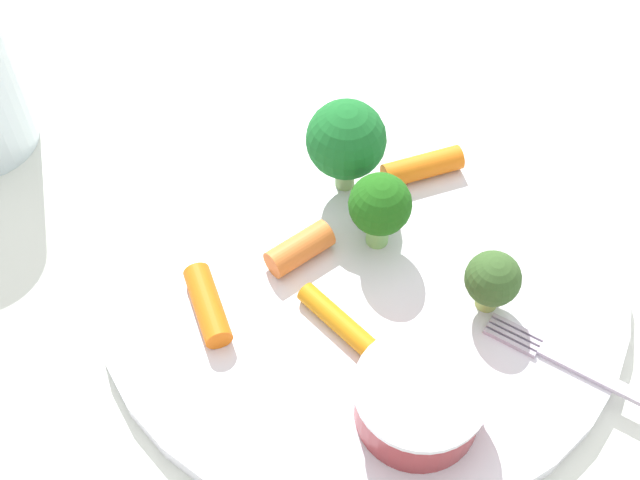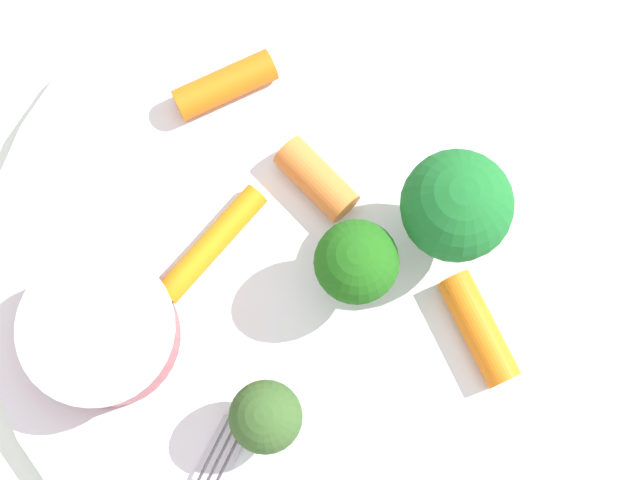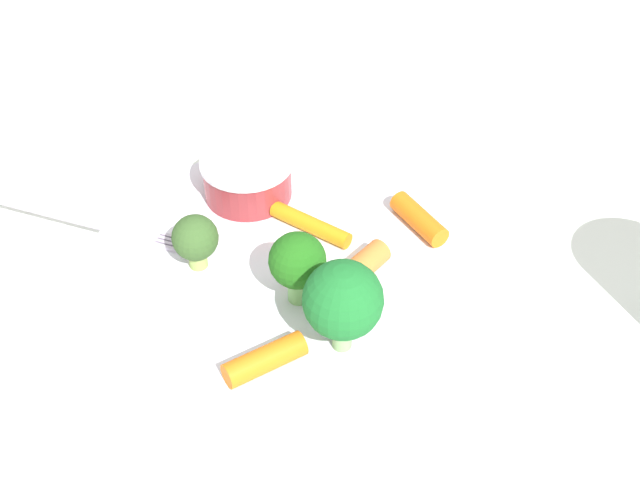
{
  "view_description": "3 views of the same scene",
  "coord_description": "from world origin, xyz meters",
  "px_view_note": "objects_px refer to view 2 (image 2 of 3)",
  "views": [
    {
      "loc": [
        -0.23,
        0.13,
        0.38
      ],
      "look_at": [
        0.01,
        0.02,
        0.03
      ],
      "focal_mm": 46.96,
      "sensor_mm": 36.0,
      "label": 1
    },
    {
      "loc": [
        -0.04,
        -0.07,
        0.41
      ],
      "look_at": [
        0.0,
        0.0,
        0.03
      ],
      "focal_mm": 54.92,
      "sensor_mm": 36.0,
      "label": 2
    },
    {
      "loc": [
        0.29,
        -0.22,
        0.38
      ],
      "look_at": [
        -0.01,
        0.02,
        0.03
      ],
      "focal_mm": 47.83,
      "sensor_mm": 36.0,
      "label": 3
    }
  ],
  "objects_px": {
    "plate": "(319,263)",
    "carrot_stick_3": "(212,244)",
    "broccoli_floret_1": "(356,263)",
    "broccoli_floret_2": "(456,206)",
    "broccoli_floret_0": "(266,417)",
    "sauce_cup": "(102,332)",
    "carrot_stick_0": "(317,179)",
    "carrot_stick_2": "(225,85)",
    "carrot_stick_1": "(479,329)"
  },
  "relations": [
    {
      "from": "broccoli_floret_0",
      "to": "broccoli_floret_2",
      "type": "bearing_deg",
      "value": 15.7
    },
    {
      "from": "broccoli_floret_1",
      "to": "carrot_stick_0",
      "type": "height_order",
      "value": "broccoli_floret_1"
    },
    {
      "from": "carrot_stick_0",
      "to": "carrot_stick_1",
      "type": "relative_size",
      "value": 0.79
    },
    {
      "from": "plate",
      "to": "carrot_stick_3",
      "type": "relative_size",
      "value": 4.96
    },
    {
      "from": "carrot_stick_2",
      "to": "carrot_stick_3",
      "type": "distance_m",
      "value": 0.07
    },
    {
      "from": "broccoli_floret_0",
      "to": "carrot_stick_3",
      "type": "distance_m",
      "value": 0.08
    },
    {
      "from": "carrot_stick_1",
      "to": "broccoli_floret_0",
      "type": "bearing_deg",
      "value": 171.31
    },
    {
      "from": "sauce_cup",
      "to": "carrot_stick_0",
      "type": "relative_size",
      "value": 1.68
    },
    {
      "from": "sauce_cup",
      "to": "broccoli_floret_2",
      "type": "bearing_deg",
      "value": -13.35
    },
    {
      "from": "broccoli_floret_0",
      "to": "carrot_stick_3",
      "type": "relative_size",
      "value": 0.65
    },
    {
      "from": "broccoli_floret_2",
      "to": "broccoli_floret_1",
      "type": "bearing_deg",
      "value": 177.0
    },
    {
      "from": "plate",
      "to": "carrot_stick_2",
      "type": "height_order",
      "value": "carrot_stick_2"
    },
    {
      "from": "carrot_stick_2",
      "to": "broccoli_floret_0",
      "type": "bearing_deg",
      "value": -113.49
    },
    {
      "from": "plate",
      "to": "carrot_stick_3",
      "type": "xyz_separation_m",
      "value": [
        -0.03,
        0.03,
        0.01
      ]
    },
    {
      "from": "broccoli_floret_0",
      "to": "broccoli_floret_1",
      "type": "height_order",
      "value": "broccoli_floret_1"
    },
    {
      "from": "broccoli_floret_0",
      "to": "carrot_stick_1",
      "type": "bearing_deg",
      "value": -8.69
    },
    {
      "from": "carrot_stick_0",
      "to": "carrot_stick_1",
      "type": "distance_m",
      "value": 0.09
    },
    {
      "from": "broccoli_floret_0",
      "to": "broccoli_floret_1",
      "type": "bearing_deg",
      "value": 27.65
    },
    {
      "from": "sauce_cup",
      "to": "carrot_stick_1",
      "type": "distance_m",
      "value": 0.15
    },
    {
      "from": "broccoli_floret_2",
      "to": "carrot_stick_0",
      "type": "relative_size",
      "value": 1.6
    },
    {
      "from": "carrot_stick_0",
      "to": "carrot_stick_3",
      "type": "height_order",
      "value": "carrot_stick_0"
    },
    {
      "from": "broccoli_floret_1",
      "to": "broccoli_floret_2",
      "type": "distance_m",
      "value": 0.04
    },
    {
      "from": "broccoli_floret_0",
      "to": "carrot_stick_3",
      "type": "xyz_separation_m",
      "value": [
        0.02,
        0.07,
        -0.02
      ]
    },
    {
      "from": "plate",
      "to": "carrot_stick_3",
      "type": "height_order",
      "value": "carrot_stick_3"
    },
    {
      "from": "plate",
      "to": "carrot_stick_1",
      "type": "bearing_deg",
      "value": -56.45
    },
    {
      "from": "sauce_cup",
      "to": "carrot_stick_0",
      "type": "distance_m",
      "value": 0.11
    },
    {
      "from": "plate",
      "to": "sauce_cup",
      "type": "xyz_separation_m",
      "value": [
        -0.09,
        0.02,
        0.02
      ]
    },
    {
      "from": "carrot_stick_3",
      "to": "plate",
      "type": "bearing_deg",
      "value": -38.96
    },
    {
      "from": "broccoli_floret_2",
      "to": "broccoli_floret_0",
      "type": "bearing_deg",
      "value": -164.3
    },
    {
      "from": "broccoli_floret_1",
      "to": "carrot_stick_0",
      "type": "bearing_deg",
      "value": 79.47
    },
    {
      "from": "broccoli_floret_1",
      "to": "carrot_stick_2",
      "type": "xyz_separation_m",
      "value": [
        -0.0,
        0.1,
        -0.02
      ]
    },
    {
      "from": "broccoli_floret_1",
      "to": "carrot_stick_2",
      "type": "bearing_deg",
      "value": 91.99
    },
    {
      "from": "plate",
      "to": "carrot_stick_1",
      "type": "relative_size",
      "value": 6.08
    },
    {
      "from": "broccoli_floret_0",
      "to": "carrot_stick_0",
      "type": "relative_size",
      "value": 1.01
    },
    {
      "from": "sauce_cup",
      "to": "carrot_stick_0",
      "type": "height_order",
      "value": "sauce_cup"
    },
    {
      "from": "broccoli_floret_2",
      "to": "carrot_stick_2",
      "type": "height_order",
      "value": "broccoli_floret_2"
    },
    {
      "from": "broccoli_floret_2",
      "to": "carrot_stick_3",
      "type": "xyz_separation_m",
      "value": [
        -0.09,
        0.04,
        -0.03
      ]
    },
    {
      "from": "broccoli_floret_2",
      "to": "carrot_stick_3",
      "type": "relative_size",
      "value": 1.03
    },
    {
      "from": "sauce_cup",
      "to": "carrot_stick_3",
      "type": "relative_size",
      "value": 1.07
    },
    {
      "from": "carrot_stick_1",
      "to": "carrot_stick_2",
      "type": "distance_m",
      "value": 0.15
    },
    {
      "from": "broccoli_floret_1",
      "to": "carrot_stick_3",
      "type": "relative_size",
      "value": 0.84
    },
    {
      "from": "carrot_stick_2",
      "to": "carrot_stick_0",
      "type": "bearing_deg",
      "value": -78.65
    },
    {
      "from": "carrot_stick_0",
      "to": "carrot_stick_2",
      "type": "distance_m",
      "value": 0.06
    },
    {
      "from": "broccoli_floret_0",
      "to": "broccoli_floret_2",
      "type": "height_order",
      "value": "broccoli_floret_2"
    },
    {
      "from": "carrot_stick_2",
      "to": "broccoli_floret_1",
      "type": "bearing_deg",
      "value": -88.01
    },
    {
      "from": "broccoli_floret_2",
      "to": "carrot_stick_3",
      "type": "height_order",
      "value": "broccoli_floret_2"
    },
    {
      "from": "carrot_stick_0",
      "to": "carrot_stick_1",
      "type": "height_order",
      "value": "carrot_stick_0"
    },
    {
      "from": "carrot_stick_0",
      "to": "carrot_stick_3",
      "type": "relative_size",
      "value": 0.64
    },
    {
      "from": "broccoli_floret_1",
      "to": "broccoli_floret_2",
      "type": "bearing_deg",
      "value": -3.0
    },
    {
      "from": "plate",
      "to": "carrot_stick_2",
      "type": "xyz_separation_m",
      "value": [
        0.01,
        0.09,
        0.01
      ]
    }
  ]
}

